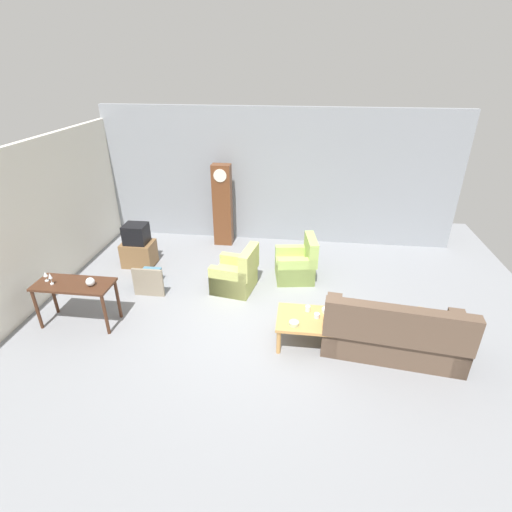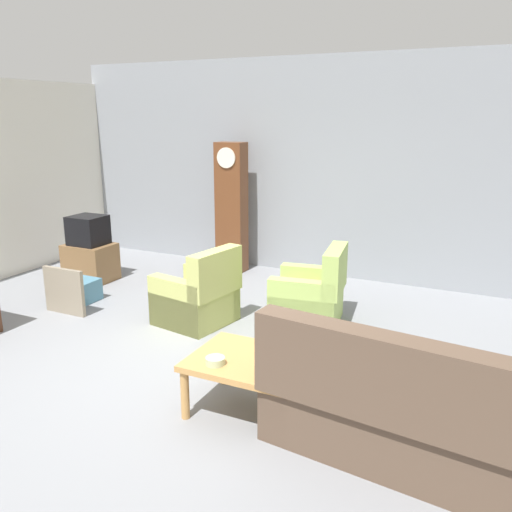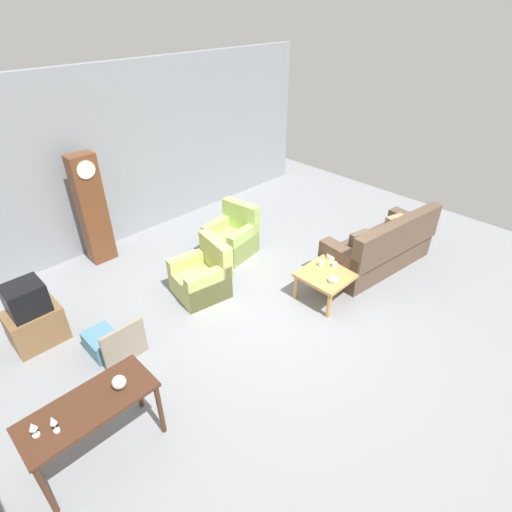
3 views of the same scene
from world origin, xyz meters
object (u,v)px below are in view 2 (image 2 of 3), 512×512
object	(u,v)px
armchair_olive_near	(198,298)
tv_crt	(88,230)
storage_box_blue	(79,292)
cup_white_porcelain	(260,344)
coffee_table_wood	(250,366)
tv_stand_cabinet	(91,262)
bowl_shallow_green	(215,361)
framed_picture_leaning	(64,291)
cup_blue_rimmed	(268,356)
couch_floral	(412,417)
grandfather_clock	(232,208)
bowl_white_stacked	(296,353)
armchair_olive_far	(311,298)

from	to	relation	value
armchair_olive_near	tv_crt	size ratio (longest dim) A/B	1.92
storage_box_blue	cup_white_porcelain	xyz separation A→B (m)	(3.19, -1.22, 0.38)
coffee_table_wood	tv_stand_cabinet	world-z (taller)	tv_stand_cabinet
tv_crt	bowl_shallow_green	size ratio (longest dim) A/B	3.07
armchair_olive_near	framed_picture_leaning	xyz separation A→B (m)	(-1.64, -0.45, -0.02)
bowl_shallow_green	framed_picture_leaning	bearing A→B (deg)	156.58
tv_stand_cabinet	framed_picture_leaning	bearing A→B (deg)	-60.58
coffee_table_wood	cup_blue_rimmed	xyz separation A→B (m)	(0.15, 0.03, 0.11)
couch_floral	framed_picture_leaning	size ratio (longest dim) A/B	3.65
grandfather_clock	cup_blue_rimmed	bearing A→B (deg)	-57.89
cup_white_porcelain	bowl_shallow_green	size ratio (longest dim) A/B	0.61
couch_floral	tv_crt	xyz separation A→B (m)	(-5.03, 2.34, 0.40)
grandfather_clock	cup_blue_rimmed	world-z (taller)	grandfather_clock
couch_floral	tv_crt	distance (m)	5.57
tv_crt	bowl_white_stacked	distance (m)	4.52
tv_stand_cabinet	tv_crt	xyz separation A→B (m)	(0.00, 0.00, 0.48)
coffee_table_wood	storage_box_blue	bearing A→B (deg)	156.13
cup_white_porcelain	tv_stand_cabinet	bearing A→B (deg)	151.34
armchair_olive_near	storage_box_blue	bearing A→B (deg)	-178.13
framed_picture_leaning	cup_blue_rimmed	world-z (taller)	framed_picture_leaning
grandfather_clock	bowl_shallow_green	size ratio (longest dim) A/B	12.68
grandfather_clock	cup_white_porcelain	distance (m)	4.00
armchair_olive_far	storage_box_blue	distance (m)	3.04
bowl_white_stacked	bowl_shallow_green	distance (m)	0.67
cup_blue_rimmed	tv_stand_cabinet	bearing A→B (deg)	150.42
cup_white_porcelain	bowl_white_stacked	size ratio (longest dim) A/B	0.54
grandfather_clock	tv_stand_cabinet	size ratio (longest dim) A/B	2.91
grandfather_clock	framed_picture_leaning	xyz separation A→B (m)	(-0.96, -2.55, -0.71)
armchair_olive_far	grandfather_clock	xyz separation A→B (m)	(-1.86, 1.52, 0.69)
armchair_olive_far	cup_blue_rimmed	bearing A→B (deg)	-79.75
coffee_table_wood	tv_stand_cabinet	size ratio (longest dim) A/B	1.41
armchair_olive_near	grandfather_clock	bearing A→B (deg)	107.82
couch_floral	tv_stand_cabinet	world-z (taller)	couch_floral
armchair_olive_far	storage_box_blue	world-z (taller)	armchair_olive_far
couch_floral	framed_picture_leaning	world-z (taller)	couch_floral
framed_picture_leaning	tv_stand_cabinet	bearing A→B (deg)	119.42
couch_floral	coffee_table_wood	bearing A→B (deg)	175.00
cup_white_porcelain	coffee_table_wood	bearing A→B (deg)	-91.34
framed_picture_leaning	storage_box_blue	world-z (taller)	framed_picture_leaning
bowl_white_stacked	tv_stand_cabinet	bearing A→B (deg)	153.42
tv_stand_cabinet	armchair_olive_near	bearing A→B (deg)	-18.11
grandfather_clock	couch_floral	bearing A→B (deg)	-47.43
tv_crt	framed_picture_leaning	size ratio (longest dim) A/B	0.80
armchair_olive_near	armchair_olive_far	distance (m)	1.32
framed_picture_leaning	bowl_shallow_green	distance (m)	3.10
armchair_olive_near	armchair_olive_far	world-z (taller)	same
coffee_table_wood	bowl_white_stacked	distance (m)	0.39
grandfather_clock	tv_crt	distance (m)	2.14
coffee_table_wood	armchair_olive_far	bearing A→B (deg)	96.04
armchair_olive_near	storage_box_blue	distance (m)	1.79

